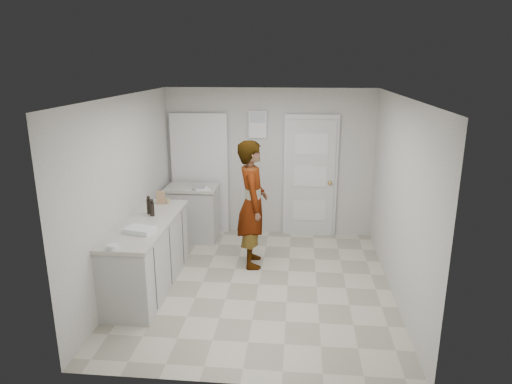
# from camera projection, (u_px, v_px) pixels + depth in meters

# --- Properties ---
(ground) EXTENTS (4.00, 4.00, 0.00)m
(ground) POSITION_uv_depth(u_px,v_px,m) (259.00, 284.00, 6.18)
(ground) COLOR gray
(ground) RESTS_ON ground
(room_shell) EXTENTS (4.00, 4.00, 4.00)m
(room_shell) POSITION_uv_depth(u_px,v_px,m) (259.00, 176.00, 7.78)
(room_shell) COLOR #A5A29C
(room_shell) RESTS_ON ground
(main_counter) EXTENTS (0.64, 1.96, 0.93)m
(main_counter) POSITION_uv_depth(u_px,v_px,m) (148.00, 257.00, 6.00)
(main_counter) COLOR silver
(main_counter) RESTS_ON ground
(side_counter) EXTENTS (0.84, 0.61, 0.93)m
(side_counter) POSITION_uv_depth(u_px,v_px,m) (193.00, 215.00, 7.66)
(side_counter) COLOR silver
(side_counter) RESTS_ON ground
(person) EXTENTS (0.54, 0.74, 1.86)m
(person) POSITION_uv_depth(u_px,v_px,m) (252.00, 204.00, 6.56)
(person) COLOR silver
(person) RESTS_ON ground
(cake_mix_box) EXTENTS (0.12, 0.06, 0.19)m
(cake_mix_box) POSITION_uv_depth(u_px,v_px,m) (161.00, 198.00, 6.57)
(cake_mix_box) COLOR #9B754D
(cake_mix_box) RESTS_ON main_counter
(spice_jar) EXTENTS (0.05, 0.05, 0.07)m
(spice_jar) POSITION_uv_depth(u_px,v_px,m) (168.00, 201.00, 6.60)
(spice_jar) COLOR tan
(spice_jar) RESTS_ON main_counter
(oil_cruet_a) EXTENTS (0.06, 0.06, 0.24)m
(oil_cruet_a) POSITION_uv_depth(u_px,v_px,m) (152.00, 208.00, 6.05)
(oil_cruet_a) COLOR black
(oil_cruet_a) RESTS_ON main_counter
(oil_cruet_b) EXTENTS (0.06, 0.06, 0.26)m
(oil_cruet_b) POSITION_uv_depth(u_px,v_px,m) (149.00, 205.00, 6.13)
(oil_cruet_b) COLOR black
(oil_cruet_b) RESTS_ON main_counter
(baking_dish) EXTENTS (0.38, 0.31, 0.06)m
(baking_dish) POSITION_uv_depth(u_px,v_px,m) (140.00, 230.00, 5.49)
(baking_dish) COLOR silver
(baking_dish) RESTS_ON main_counter
(egg_bowl) EXTENTS (0.13, 0.13, 0.05)m
(egg_bowl) POSITION_uv_depth(u_px,v_px,m) (113.00, 247.00, 5.00)
(egg_bowl) COLOR silver
(egg_bowl) RESTS_ON main_counter
(papers) EXTENTS (0.32, 0.35, 0.01)m
(papers) POSITION_uv_depth(u_px,v_px,m) (202.00, 189.00, 7.37)
(papers) COLOR white
(papers) RESTS_ON side_counter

